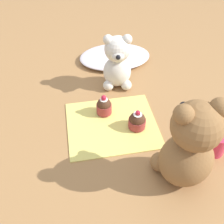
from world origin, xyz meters
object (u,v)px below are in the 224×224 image
cupcake_near_cream_bear (104,106)px  juice_glass (216,143)px  teddy_bear_tan (189,147)px  cupcake_near_tan_bear (137,121)px  teddy_bear_cream (117,63)px

cupcake_near_cream_bear → juice_glass: 0.35m
teddy_bear_tan → cupcake_near_cream_bear: 0.32m
cupcake_near_tan_bear → cupcake_near_cream_bear: bearing=138.3°
cupcake_near_cream_bear → cupcake_near_tan_bear: 0.12m
cupcake_near_tan_bear → juice_glass: cupcake_near_tan_bear is taller
cupcake_near_cream_bear → teddy_bear_tan: bearing=-59.2°
teddy_bear_cream → cupcake_near_cream_bear: bearing=-107.7°
teddy_bear_tan → cupcake_near_tan_bear: bearing=-73.6°
teddy_bear_tan → cupcake_near_tan_bear: (-0.07, 0.19, -0.09)m
cupcake_near_tan_bear → juice_glass: (0.19, -0.13, 0.01)m
juice_glass → teddy_bear_cream: bearing=121.4°
cupcake_near_tan_bear → teddy_bear_tan: bearing=-69.5°
teddy_bear_cream → juice_glass: 0.41m
teddy_bear_tan → cupcake_near_cream_bear: bearing=-63.2°
teddy_bear_tan → cupcake_near_cream_bear: teddy_bear_tan is taller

